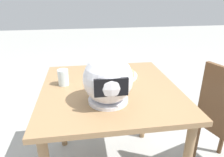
% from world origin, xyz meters
% --- Properties ---
extents(dining_table, '(0.87, 0.91, 0.75)m').
position_xyz_m(dining_table, '(0.00, 0.00, 0.65)').
color(dining_table, olive).
rests_on(dining_table, ground).
extents(pizza_plate, '(0.34, 0.34, 0.01)m').
position_xyz_m(pizza_plate, '(-0.06, -0.18, 0.76)').
color(pizza_plate, white).
rests_on(pizza_plate, dining_table).
extents(pizza, '(0.30, 0.30, 0.05)m').
position_xyz_m(pizza, '(-0.06, -0.19, 0.77)').
color(pizza, tan).
rests_on(pizza, pizza_plate).
extents(motorcycle_helmet, '(0.27, 0.27, 0.27)m').
position_xyz_m(motorcycle_helmet, '(0.04, 0.19, 0.88)').
color(motorcycle_helmet, silver).
rests_on(motorcycle_helmet, dining_table).
extents(drinking_glass, '(0.07, 0.07, 0.11)m').
position_xyz_m(drinking_glass, '(0.30, -0.08, 0.80)').
color(drinking_glass, silver).
rests_on(drinking_glass, dining_table).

